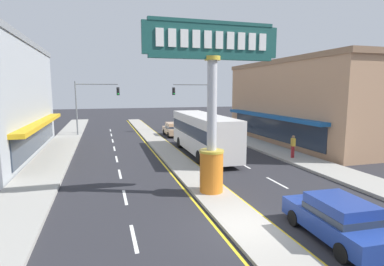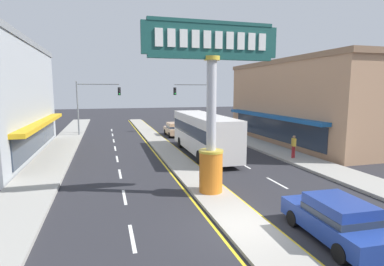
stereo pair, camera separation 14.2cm
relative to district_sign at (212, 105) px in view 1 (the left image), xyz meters
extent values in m
plane|color=#28282D|center=(0.00, -4.05, -4.53)|extent=(160.00, 160.00, 0.00)
cube|color=#A39E93|center=(0.00, 13.95, -4.46)|extent=(1.92, 52.00, 0.14)
cube|color=#9E9B93|center=(-8.92, 11.95, -4.44)|extent=(2.73, 60.00, 0.18)
cube|color=#9E9B93|center=(8.92, 11.95, -4.44)|extent=(2.73, 60.00, 0.18)
cube|color=silver|center=(-4.26, -3.65, -4.53)|extent=(0.14, 2.20, 0.01)
cube|color=silver|center=(-4.26, 0.75, -4.53)|extent=(0.14, 2.20, 0.01)
cube|color=silver|center=(-4.26, 5.15, -4.53)|extent=(0.14, 2.20, 0.01)
cube|color=silver|center=(-4.26, 9.55, -4.53)|extent=(0.14, 2.20, 0.01)
cube|color=silver|center=(-4.26, 13.95, -4.53)|extent=(0.14, 2.20, 0.01)
cube|color=silver|center=(-4.26, 18.35, -4.53)|extent=(0.14, 2.20, 0.01)
cube|color=silver|center=(-4.26, 22.75, -4.53)|extent=(0.14, 2.20, 0.01)
cube|color=silver|center=(-4.26, 27.15, -4.53)|extent=(0.14, 2.20, 0.01)
cube|color=silver|center=(4.26, -3.65, -4.53)|extent=(0.14, 2.20, 0.01)
cube|color=silver|center=(4.26, 0.75, -4.53)|extent=(0.14, 2.20, 0.01)
cube|color=silver|center=(4.26, 5.15, -4.53)|extent=(0.14, 2.20, 0.01)
cube|color=silver|center=(4.26, 9.55, -4.53)|extent=(0.14, 2.20, 0.01)
cube|color=silver|center=(4.26, 13.95, -4.53)|extent=(0.14, 2.20, 0.01)
cube|color=silver|center=(4.26, 18.35, -4.53)|extent=(0.14, 2.20, 0.01)
cube|color=silver|center=(4.26, 22.75, -4.53)|extent=(0.14, 2.20, 0.01)
cube|color=silver|center=(4.26, 27.15, -4.53)|extent=(0.14, 2.20, 0.01)
cube|color=yellow|center=(-1.14, 13.95, -4.53)|extent=(0.12, 52.00, 0.01)
cube|color=yellow|center=(1.14, 13.95, -4.53)|extent=(0.12, 52.00, 0.01)
cylinder|color=orange|center=(0.00, 0.00, -3.38)|extent=(1.17, 1.17, 2.03)
cylinder|color=gold|center=(0.00, 0.00, -2.30)|extent=(1.23, 1.23, 0.12)
cylinder|color=#B7B7BC|center=(0.00, 0.00, -0.02)|extent=(0.48, 0.48, 4.70)
cylinder|color=gold|center=(0.00, 0.00, 2.23)|extent=(0.77, 0.77, 0.20)
cube|color=#194C47|center=(0.00, 0.00, 3.07)|extent=(6.73, 0.24, 1.47)
cube|color=#194C47|center=(0.00, 0.00, 3.88)|extent=(6.19, 0.29, 0.16)
cube|color=#194C47|center=(0.00, 0.00, 2.25)|extent=(6.19, 0.29, 0.16)
cube|color=white|center=(-2.57, -0.15, 3.07)|extent=(0.37, 0.06, 0.81)
cube|color=white|center=(-2.00, -0.15, 3.07)|extent=(0.37, 0.06, 0.81)
cube|color=white|center=(-1.43, -0.15, 3.07)|extent=(0.37, 0.06, 0.81)
cube|color=white|center=(-0.86, -0.15, 3.07)|extent=(0.37, 0.06, 0.81)
cube|color=white|center=(-0.29, -0.15, 3.07)|extent=(0.37, 0.06, 0.81)
cube|color=white|center=(0.29, -0.15, 3.07)|extent=(0.37, 0.06, 0.81)
cube|color=white|center=(0.86, -0.15, 3.07)|extent=(0.37, 0.06, 0.81)
cube|color=white|center=(1.43, -0.15, 3.07)|extent=(0.37, 0.06, 0.81)
cube|color=white|center=(2.00, -0.15, 3.07)|extent=(0.37, 0.06, 0.81)
cube|color=white|center=(2.57, -0.15, 3.07)|extent=(0.37, 0.06, 0.81)
cube|color=gold|center=(-9.91, 13.00, -1.90)|extent=(0.90, 15.89, 0.30)
cube|color=#283342|center=(-10.32, 13.00, -3.03)|extent=(0.08, 15.33, 2.00)
cube|color=tan|center=(14.59, 12.44, -0.69)|extent=(7.67, 19.25, 7.69)
cube|color=#89674C|center=(14.59, 12.44, 3.38)|extent=(7.82, 19.64, 0.45)
cube|color=#195193|center=(10.31, 12.44, -1.79)|extent=(0.90, 16.36, 0.30)
cube|color=#283342|center=(10.72, 12.44, -3.03)|extent=(0.08, 15.79, 2.00)
cylinder|color=slate|center=(-7.96, 22.68, -1.43)|extent=(0.16, 0.16, 6.20)
cylinder|color=slate|center=(-5.65, 22.68, 1.37)|extent=(4.62, 0.12, 0.12)
cube|color=black|center=(-3.34, 22.52, 0.56)|extent=(0.32, 0.24, 0.92)
sphere|color=black|center=(-3.34, 22.38, 0.86)|extent=(0.17, 0.17, 0.17)
sphere|color=black|center=(-3.34, 22.38, 0.56)|extent=(0.17, 0.17, 0.17)
sphere|color=#19D83F|center=(-3.34, 22.38, 0.26)|extent=(0.17, 0.17, 0.17)
cylinder|color=slate|center=(7.96, 23.10, -1.43)|extent=(0.16, 0.16, 6.20)
cylinder|color=slate|center=(5.65, 23.10, 1.37)|extent=(4.62, 0.12, 0.12)
cube|color=black|center=(3.34, 22.94, 0.56)|extent=(0.32, 0.24, 0.92)
sphere|color=black|center=(3.34, 22.80, 0.86)|extent=(0.17, 0.17, 0.17)
sphere|color=black|center=(3.34, 22.80, 0.56)|extent=(0.17, 0.17, 0.17)
sphere|color=#19D83F|center=(3.34, 22.80, 0.26)|extent=(0.17, 0.17, 0.17)
cube|color=tan|center=(2.61, 20.12, -3.93)|extent=(1.78, 4.31, 0.66)
cube|color=tan|center=(2.61, 19.95, -3.30)|extent=(1.56, 2.16, 0.60)
cube|color=#283342|center=(2.61, 19.95, -3.48)|extent=(1.60, 2.18, 0.24)
cylinder|color=black|center=(1.81, 21.46, -4.22)|extent=(0.22, 0.62, 0.62)
cylinder|color=black|center=(3.43, 21.45, -4.22)|extent=(0.22, 0.62, 0.62)
cylinder|color=black|center=(1.79, 18.80, -4.22)|extent=(0.22, 0.62, 0.62)
cylinder|color=black|center=(3.41, 18.79, -4.22)|extent=(0.22, 0.62, 0.62)
cube|color=silver|center=(2.61, 9.28, -2.72)|extent=(2.72, 11.25, 2.90)
cube|color=#283342|center=(2.61, 9.28, -2.42)|extent=(2.74, 11.02, 0.90)
cube|color=#283342|center=(2.72, 14.84, -2.47)|extent=(2.30, 0.12, 1.40)
cube|color=black|center=(2.72, 14.84, -1.47)|extent=(1.75, 0.11, 0.30)
cylinder|color=black|center=(1.53, 12.78, -4.05)|extent=(0.30, 0.97, 0.96)
cylinder|color=black|center=(3.83, 12.73, -4.05)|extent=(0.30, 0.97, 0.96)
cylinder|color=black|center=(1.40, 6.40, -4.05)|extent=(0.30, 0.97, 0.96)
cylinder|color=black|center=(3.70, 6.35, -4.05)|extent=(0.30, 0.97, 0.96)
cube|color=navy|center=(2.61, -5.74, -3.93)|extent=(1.95, 4.37, 0.66)
cube|color=navy|center=(2.60, -5.91, -3.30)|extent=(1.64, 2.22, 0.60)
cube|color=#283342|center=(2.60, -5.91, -3.48)|extent=(1.68, 2.24, 0.24)
cylinder|color=black|center=(1.86, -4.37, -4.22)|extent=(0.25, 0.63, 0.62)
cylinder|color=black|center=(3.48, -4.44, -4.22)|extent=(0.25, 0.63, 0.62)
cylinder|color=black|center=(1.74, -7.03, -4.22)|extent=(0.25, 0.63, 0.62)
cube|color=white|center=(5.91, 25.91, -3.93)|extent=(1.79, 4.31, 0.66)
cube|color=white|center=(5.91, 25.73, -3.30)|extent=(1.56, 2.16, 0.60)
cube|color=#283342|center=(5.91, 25.73, -3.48)|extent=(1.60, 2.18, 0.24)
cylinder|color=black|center=(5.09, 27.23, -4.22)|extent=(0.22, 0.62, 0.62)
cylinder|color=black|center=(6.71, 27.24, -4.22)|extent=(0.22, 0.62, 0.62)
cylinder|color=black|center=(5.11, 24.57, -4.22)|extent=(0.22, 0.62, 0.62)
cylinder|color=black|center=(6.73, 24.58, -4.22)|extent=(0.22, 0.62, 0.62)
cylinder|color=maroon|center=(8.43, 5.49, -3.90)|extent=(0.14, 0.14, 0.90)
cylinder|color=maroon|center=(8.57, 5.49, -3.90)|extent=(0.14, 0.14, 0.90)
cube|color=gold|center=(8.50, 5.49, -3.16)|extent=(0.29, 0.44, 0.59)
sphere|color=#8C6647|center=(8.50, 5.49, -2.75)|extent=(0.22, 0.22, 0.22)
camera|label=1|loc=(-5.17, -14.18, 0.74)|focal=28.75mm
camera|label=2|loc=(-5.03, -14.22, 0.74)|focal=28.75mm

